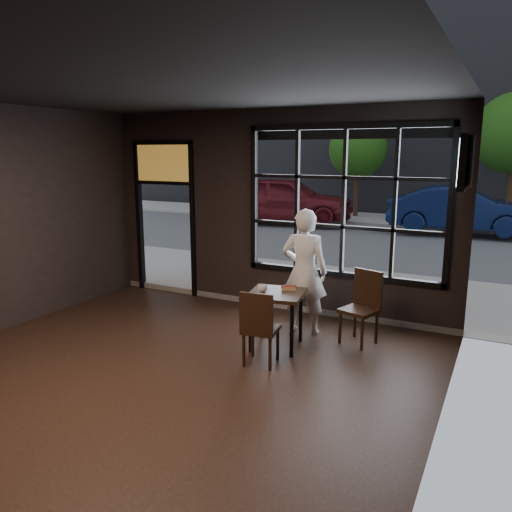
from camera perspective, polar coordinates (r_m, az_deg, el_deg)
The scene contains 17 objects.
floor at distance 5.65m, azimuth -14.46°, elevation -15.38°, with size 6.00×7.00×0.02m, color black.
ceiling at distance 5.09m, azimuth -16.42°, elevation 18.96°, with size 6.00×7.00×0.02m, color black.
wall_right at distance 3.84m, azimuth 19.94°, elevation -3.02°, with size 0.04×7.00×3.20m, color black.
window_frame at distance 7.57m, azimuth 9.98°, elevation 6.05°, with size 3.06×0.12×2.28m, color black.
stained_transom at distance 9.08m, azimuth -10.52°, elevation 10.44°, with size 1.20×0.06×0.70m, color orange.
street_asphalt at distance 28.03m, azimuth 20.14°, elevation 5.85°, with size 60.00×41.00×0.04m, color #545456.
building_across at distance 27.37m, azimuth 21.04°, elevation 21.51°, with size 28.00×12.00×15.00m, color #5B5956.
cafe_table at distance 6.61m, azimuth 2.33°, elevation -7.27°, with size 0.70×0.70×0.75m, color black.
chair_near at distance 6.08m, azimuth 0.58°, elevation -8.08°, with size 0.41×0.41×0.94m, color black.
chair_window at distance 6.82m, azimuth 11.71°, elevation -5.86°, with size 0.43×0.43×0.99m, color black.
man at distance 7.03m, azimuth 5.54°, elevation -1.80°, with size 0.65×0.43×1.78m, color white.
hotdog at distance 6.59m, azimuth 3.77°, elevation -3.68°, with size 0.20×0.08×0.06m, color tan, non-canonical shape.
cup at distance 6.50m, azimuth 0.78°, elevation -3.72°, with size 0.12×0.12×0.10m, color silver.
tv at distance 6.23m, azimuth 22.93°, elevation 9.87°, with size 0.12×1.04×0.61m, color black.
navy_car at distance 16.55m, azimuth 22.33°, elevation 4.91°, with size 1.49×4.27×1.41m, color #091334.
maroon_car at distance 17.79m, azimuth 3.41°, elevation 6.52°, with size 1.90×4.73×1.61m, color #5C131A.
tree_left at distance 19.68m, azimuth 11.57°, elevation 11.82°, with size 2.18×2.18×3.72m.
Camera 1 is at (3.43, -3.70, 2.54)m, focal length 35.00 mm.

